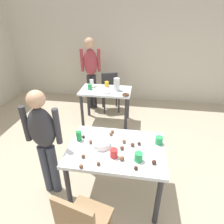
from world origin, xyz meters
name	(u,v)px	position (x,y,z in m)	size (l,w,h in m)	color
ground_plane	(108,193)	(0.00, 0.00, 0.00)	(6.40, 6.40, 0.00)	tan
wall_back	(130,49)	(0.00, 3.20, 1.30)	(6.40, 0.10, 2.60)	beige
dining_table_near	(116,155)	(0.10, 0.04, 0.65)	(1.12, 0.80, 0.75)	silver
dining_table_far	(106,96)	(-0.36, 1.81, 0.62)	(1.01, 0.60, 0.75)	silver
chair_near_table	(82,223)	(-0.10, -0.74, 0.50)	(0.48, 0.48, 0.87)	olive
chair_far_table	(110,90)	(-0.37, 2.46, 0.50)	(0.50, 0.50, 0.87)	#2D2D33
person_girl_near	(44,137)	(-0.74, -0.05, 0.86)	(0.45, 0.20, 1.45)	#383D4C
person_adult_far	(91,68)	(-0.82, 2.45, 1.00)	(0.46, 0.25, 1.65)	#28282D
mixing_bowl	(101,144)	(-0.08, 0.04, 0.78)	(0.21, 0.21, 0.07)	white
soda_can	(79,136)	(-0.37, 0.11, 0.81)	(0.07, 0.07, 0.12)	#198438
fork_near	(134,135)	(0.30, 0.32, 0.75)	(0.17, 0.02, 0.01)	silver
cup_near_0	(159,140)	(0.59, 0.19, 0.80)	(0.09, 0.09, 0.09)	green
cup_near_1	(114,153)	(0.10, -0.12, 0.80)	(0.08, 0.08, 0.10)	red
cup_near_2	(138,157)	(0.36, -0.14, 0.80)	(0.09, 0.09, 0.10)	green
cake_ball_0	(91,142)	(-0.21, 0.07, 0.77)	(0.05, 0.05, 0.05)	brown
cake_ball_1	(98,164)	(-0.04, -0.27, 0.77)	(0.04, 0.04, 0.04)	brown
cake_ball_2	(83,156)	(-0.23, -0.19, 0.77)	(0.04, 0.04, 0.04)	brown
cake_ball_3	(136,168)	(0.34, -0.27, 0.77)	(0.04, 0.04, 0.04)	#3D2319
cake_ball_4	(122,158)	(0.19, -0.16, 0.78)	(0.05, 0.05, 0.05)	brown
cake_ball_5	(111,134)	(0.00, 0.27, 0.77)	(0.05, 0.05, 0.05)	brown
cake_ball_6	(122,148)	(0.17, 0.01, 0.77)	(0.05, 0.05, 0.05)	brown
cake_ball_7	(132,145)	(0.28, 0.09, 0.77)	(0.05, 0.05, 0.05)	brown
cake_ball_8	(83,137)	(-0.33, 0.16, 0.77)	(0.04, 0.04, 0.04)	#3D2319
cake_ball_9	(80,133)	(-0.40, 0.23, 0.77)	(0.04, 0.04, 0.04)	brown
cake_ball_10	(81,166)	(-0.21, -0.34, 0.77)	(0.04, 0.04, 0.04)	brown
cake_ball_11	(139,144)	(0.36, 0.13, 0.77)	(0.04, 0.04, 0.04)	#3D2319
cake_ball_12	(154,162)	(0.52, -0.16, 0.77)	(0.05, 0.05, 0.05)	#3D2319
cake_ball_13	(112,132)	(0.01, 0.33, 0.77)	(0.04, 0.04, 0.04)	brown
cake_ball_14	(124,141)	(0.18, 0.14, 0.77)	(0.05, 0.05, 0.05)	brown
pitcher_far	(117,84)	(-0.14, 1.82, 0.87)	(0.12, 0.12, 0.25)	white
cup_far_0	(90,87)	(-0.67, 1.78, 0.80)	(0.08, 0.08, 0.11)	green
cup_far_1	(92,82)	(-0.71, 2.07, 0.80)	(0.08, 0.08, 0.11)	white
cup_far_2	(107,84)	(-0.37, 2.00, 0.80)	(0.09, 0.09, 0.11)	yellow
donut_far_0	(107,92)	(-0.30, 1.64, 0.77)	(0.12, 0.12, 0.04)	white
donut_far_1	(126,95)	(0.07, 1.58, 0.77)	(0.13, 0.13, 0.04)	brown
donut_far_2	(93,86)	(-0.64, 1.95, 0.77)	(0.13, 0.13, 0.04)	white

